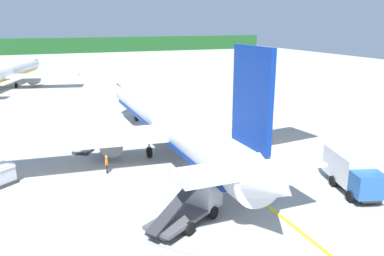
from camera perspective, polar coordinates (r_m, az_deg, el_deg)
ground at (r=71.38m, az=-24.19°, el=3.22°), size 240.00×320.00×0.20m
distant_treeline at (r=178.89m, az=-23.06°, el=11.00°), size 216.00×6.00×6.45m
airliner_foreground at (r=40.27m, az=-3.23°, el=1.10°), size 34.69×41.66×11.90m
airliner_mid_apron at (r=90.06m, az=-25.82°, el=7.34°), size 30.37×36.28×10.64m
service_truck_fuel at (r=27.42m, az=0.36°, el=-10.92°), size 6.32×5.05×2.62m
service_truck_catering at (r=34.16m, az=22.43°, el=-5.84°), size 3.89×6.84×2.99m
cargo_container_near at (r=42.14m, az=-15.84°, el=-2.23°), size 2.34×2.34×2.07m
cargo_container_mid at (r=36.62m, az=-26.10°, el=-6.14°), size 2.47×2.47×1.86m
crew_marshaller at (r=35.94m, az=-12.45°, el=-5.01°), size 0.30×0.62×1.72m
crew_loader_left at (r=31.80m, az=6.84°, el=-7.59°), size 0.55×0.44×1.65m
apron_guide_line at (r=38.31m, az=2.96°, el=-4.97°), size 0.30×60.00×0.01m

